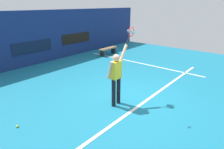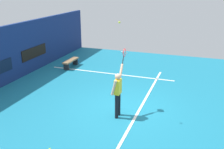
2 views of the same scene
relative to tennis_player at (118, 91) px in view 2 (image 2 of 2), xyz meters
The scene contains 10 objects.
ground_plane 1.20m from the tennis_player, ahead, with size 18.00×18.00×0.00m, color teal.
sponsor_banner_starboard 7.12m from the tennis_player, 59.21° to the left, with size 2.20×0.03×0.60m, color black.
court_baseline 1.36m from the tennis_player, 45.17° to the right, with size 10.00×0.10×0.01m, color white.
court_sideline 5.00m from the tennis_player, 23.37° to the left, with size 0.10×7.00×0.01m, color white.
tennis_player is the anchor object (origin of this frame).
tennis_racket 1.43m from the tennis_player, ahead, with size 0.47×0.27×0.60m.
tennis_ball 2.51m from the tennis_player, 149.42° to the right, with size 0.07×0.07×0.07m, color #CCE033.
court_bench 6.65m from the tennis_player, 43.00° to the left, with size 1.40×0.36×0.45m.
water_bottle 7.40m from the tennis_player, 37.84° to the left, with size 0.07×0.07×0.24m, color #338CD8.
spare_ball 3.11m from the tennis_player, 155.07° to the left, with size 0.07×0.07×0.07m, color #CCE033.
Camera 2 is at (-9.00, -2.68, 4.74)m, focal length 42.27 mm.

